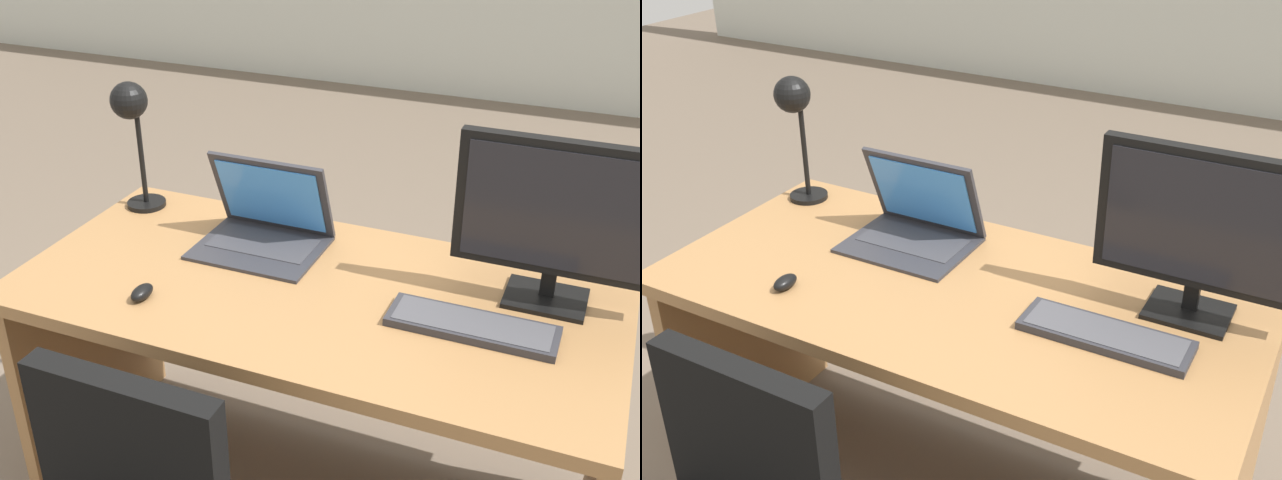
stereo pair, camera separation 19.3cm
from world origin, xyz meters
TOP-DOWN VIEW (x-y plane):
  - ground at (0.00, 1.50)m, footprint 12.00×12.00m
  - desk at (0.00, 0.05)m, footprint 1.56×0.76m
  - monitor at (0.56, 0.16)m, footprint 0.49×0.16m
  - laptop at (-0.22, 0.18)m, footprint 0.35×0.28m
  - keyboard at (0.42, -0.04)m, footprint 0.40×0.13m
  - mouse at (-0.38, -0.21)m, footprint 0.04×0.08m
  - desk_lamp at (-0.68, 0.23)m, footprint 0.12×0.14m

SIDE VIEW (x-z plane):
  - ground at x=0.00m, z-range 0.00..0.00m
  - desk at x=0.00m, z-range 0.16..0.90m
  - keyboard at x=0.42m, z-range 0.74..0.76m
  - mouse at x=-0.38m, z-range 0.74..0.78m
  - laptop at x=-0.22m, z-range 0.69..0.95m
  - monitor at x=0.56m, z-range 0.77..1.19m
  - desk_lamp at x=-0.68m, z-range 0.84..1.24m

